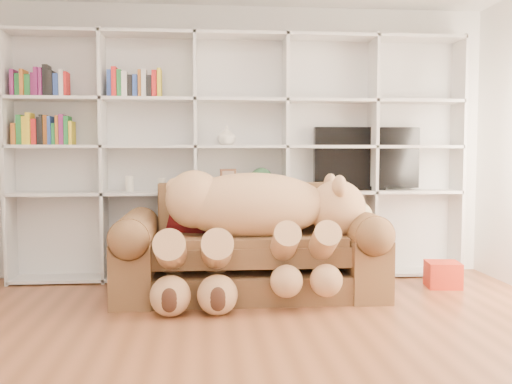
{
  "coord_description": "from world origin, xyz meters",
  "views": [
    {
      "loc": [
        -0.35,
        -3.27,
        1.25
      ],
      "look_at": [
        0.09,
        1.63,
        0.9
      ],
      "focal_mm": 40.0,
      "sensor_mm": 36.0,
      "label": 1
    }
  ],
  "objects": [
    {
      "name": "shelf_vase",
      "position": [
        -0.14,
        2.3,
        1.41
      ],
      "size": [
        0.19,
        0.19,
        0.19
      ],
      "primitive_type": "imported",
      "rotation": [
        0.0,
        0.0,
        0.05
      ],
      "color": "silver",
      "rests_on": "bookshelf"
    },
    {
      "name": "figurine_tall",
      "position": [
        -1.08,
        2.3,
        0.94
      ],
      "size": [
        0.09,
        0.09,
        0.15
      ],
      "primitive_type": "cylinder",
      "rotation": [
        0.0,
        0.0,
        0.16
      ],
      "color": "beige",
      "rests_on": "bookshelf"
    },
    {
      "name": "snow_globe",
      "position": [
        -0.6,
        2.3,
        0.92
      ],
      "size": [
        0.1,
        0.1,
        0.1
      ],
      "primitive_type": "sphere",
      "color": "white",
      "rests_on": "bookshelf"
    },
    {
      "name": "figurine_short",
      "position": [
        -0.77,
        2.3,
        0.93
      ],
      "size": [
        0.09,
        0.09,
        0.13
      ],
      "primitive_type": "cylinder",
      "rotation": [
        0.0,
        0.0,
        -0.19
      ],
      "color": "beige",
      "rests_on": "bookshelf"
    },
    {
      "name": "throw_pillow",
      "position": [
        -0.52,
        1.82,
        0.68
      ],
      "size": [
        0.44,
        0.33,
        0.41
      ],
      "primitive_type": "cube",
      "rotation": [
        -0.24,
        0.0,
        -0.34
      ],
      "color": "#570E10",
      "rests_on": "sofa"
    },
    {
      "name": "tv",
      "position": [
        1.27,
        2.35,
        1.18
      ],
      "size": [
        1.07,
        0.18,
        0.63
      ],
      "color": "black",
      "rests_on": "bookshelf"
    },
    {
      "name": "gift_box",
      "position": [
        1.83,
        1.74,
        0.12
      ],
      "size": [
        0.33,
        0.31,
        0.24
      ],
      "primitive_type": "cube",
      "rotation": [
        0.0,
        0.0,
        -0.14
      ],
      "color": "red",
      "rests_on": "floor"
    },
    {
      "name": "sofa",
      "position": [
        0.03,
        1.66,
        0.36
      ],
      "size": [
        2.28,
        0.99,
        0.96
      ],
      "color": "brown",
      "rests_on": "floor"
    },
    {
      "name": "floor",
      "position": [
        0.0,
        0.0,
        0.0
      ],
      "size": [
        5.0,
        5.0,
        0.0
      ],
      "primitive_type": "plane",
      "color": "brown",
      "rests_on": "ground"
    },
    {
      "name": "teddy_bear",
      "position": [
        0.06,
        1.47,
        0.69
      ],
      "size": [
        1.89,
        0.99,
        1.1
      ],
      "rotation": [
        0.0,
        0.0,
        0.17
      ],
      "color": "tan",
      "rests_on": "sofa"
    },
    {
      "name": "picture_frame",
      "position": [
        -0.12,
        2.3,
        0.98
      ],
      "size": [
        0.16,
        0.08,
        0.21
      ],
      "primitive_type": "cube",
      "rotation": [
        0.0,
        0.0,
        0.37
      ],
      "color": "brown",
      "rests_on": "bookshelf"
    },
    {
      "name": "green_vase",
      "position": [
        0.2,
        2.3,
        0.98
      ],
      "size": [
        0.23,
        0.23,
        0.23
      ],
      "primitive_type": "sphere",
      "color": "#32613D",
      "rests_on": "bookshelf"
    },
    {
      "name": "wall_front",
      "position": [
        0.0,
        -2.5,
        1.35
      ],
      "size": [
        5.0,
        0.02,
        2.7
      ],
      "primitive_type": "cube",
      "color": "white",
      "rests_on": "floor"
    },
    {
      "name": "wall_back",
      "position": [
        0.0,
        2.5,
        1.35
      ],
      "size": [
        5.0,
        0.02,
        2.7
      ],
      "primitive_type": "cube",
      "color": "white",
      "rests_on": "floor"
    },
    {
      "name": "bookshelf",
      "position": [
        -0.24,
        2.36,
        1.31
      ],
      "size": [
        4.43,
        0.35,
        2.4
      ],
      "color": "silver",
      "rests_on": "floor"
    }
  ]
}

